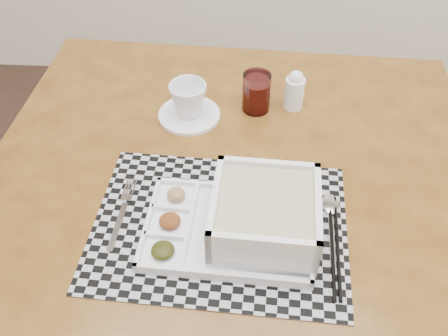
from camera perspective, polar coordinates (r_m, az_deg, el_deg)
The scene contains 10 objects.
dining_table at distance 1.11m, azimuth 0.62°, elevation -4.87°, with size 1.14×1.14×0.81m.
placemat at distance 0.98m, azimuth -0.49°, elevation -6.63°, with size 0.49×0.37×0.00m, color #9D9CA3.
serving_tray at distance 0.94m, azimuth 3.65°, elevation -5.84°, with size 0.34×0.24×0.10m.
fork at distance 1.02m, azimuth -11.60°, elevation -4.92°, with size 0.03×0.19×0.00m.
spoon at distance 1.02m, azimuth 12.07°, elevation -4.65°, with size 0.04×0.18×0.01m.
chopsticks at distance 0.97m, azimuth 12.53°, elevation -8.58°, with size 0.03×0.24×0.01m.
saucer at distance 1.22m, azimuth -3.99°, elevation 6.06°, with size 0.15×0.15×0.01m, color white.
cup at distance 1.19m, azimuth -4.10°, elevation 7.81°, with size 0.09×0.09×0.08m, color white.
juice_glass at distance 1.22m, azimuth 3.71°, elevation 8.48°, with size 0.07×0.07×0.10m.
creamer_bottle at distance 1.23m, azimuth 8.06°, elevation 8.78°, with size 0.05×0.05×0.10m.
Camera 1 is at (0.10, 0.16, 1.58)m, focal length 40.00 mm.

